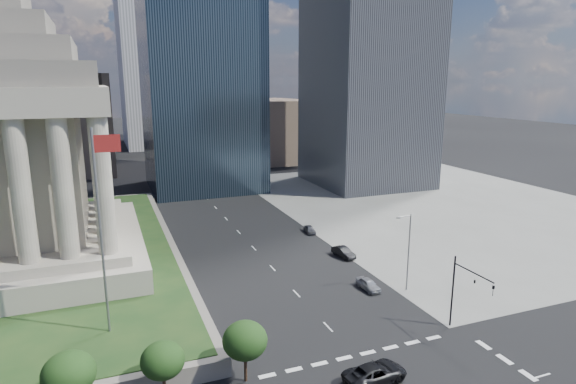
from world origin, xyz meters
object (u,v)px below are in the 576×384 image
street_lamp_north (408,248)px  pickup_truck (375,373)px  traffic_signal_ne (465,287)px  parked_sedan_far (310,229)px  flagpole (102,222)px  parked_sedan_mid (344,252)px  parked_sedan_near (368,284)px

street_lamp_north → pickup_truck: bearing=-132.0°
traffic_signal_ne → parked_sedan_far: (-1.00, 37.37, -4.63)m
flagpole → street_lamp_north: 35.95m
traffic_signal_ne → pickup_truck: traffic_signal_ne is taller
parked_sedan_mid → parked_sedan_far: 12.68m
parked_sedan_far → parked_sedan_mid: bearing=-83.0°
flagpole → traffic_signal_ne: 36.69m
street_lamp_north → traffic_signal_ne: bearing=-94.2°
traffic_signal_ne → street_lamp_north: bearing=85.8°
flagpole → traffic_signal_ne: (34.33, -10.30, -7.86)m
flagpole → parked_sedan_far: bearing=39.1°
parked_sedan_near → parked_sedan_mid: size_ratio=0.92×
parked_sedan_near → parked_sedan_far: (2.50, 24.24, -0.07)m
parked_sedan_mid → parked_sedan_far: size_ratio=1.22×
pickup_truck → parked_sedan_near: 19.46m
pickup_truck → parked_sedan_far: bearing=-22.7°
street_lamp_north → parked_sedan_mid: size_ratio=2.24×
parked_sedan_far → parked_sedan_near: bearing=-88.9°
traffic_signal_ne → street_lamp_north: (0.83, 11.30, 0.41)m
street_lamp_north → parked_sedan_near: size_ratio=2.44×
street_lamp_north → parked_sedan_far: size_ratio=2.73×
traffic_signal_ne → street_lamp_north: size_ratio=0.80×
parked_sedan_near → flagpole: bearing=-177.4°
traffic_signal_ne → pickup_truck: size_ratio=1.35×
parked_sedan_mid → parked_sedan_near: bearing=-110.5°
parked_sedan_near → pickup_truck: bearing=-121.4°
pickup_truck → parked_sedan_mid: pickup_truck is taller
flagpole → traffic_signal_ne: size_ratio=2.50×
traffic_signal_ne → flagpole: bearing=163.3°
pickup_truck → parked_sedan_near: bearing=-35.4°
flagpole → pickup_truck: size_ratio=3.37×
parked_sedan_near → parked_sedan_mid: 11.83m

